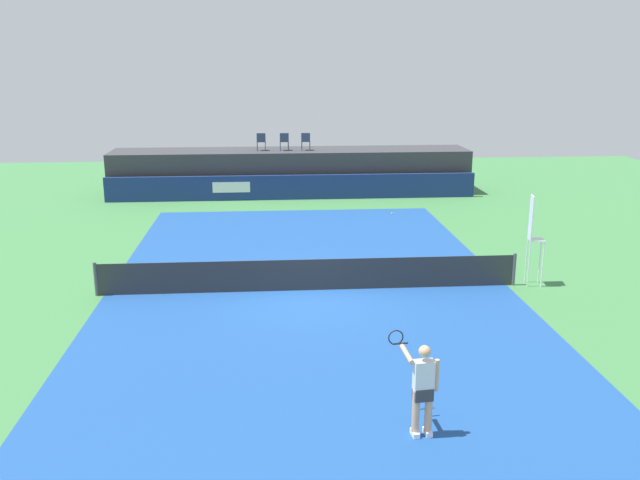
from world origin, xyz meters
The scene contains 13 objects.
ground_plane centered at (0.00, 3.00, 0.00)m, with size 48.00×48.00×0.00m, color #3D7A42.
court_inner centered at (0.00, 0.00, 0.00)m, with size 12.00×22.00×0.00m, color #1C478C.
sponsor_wall centered at (-0.01, 13.50, 0.60)m, with size 18.00×0.22×1.20m.
spectator_platform centered at (0.00, 15.30, 1.10)m, with size 18.00×2.80×2.20m, color #38383D.
spectator_chair_far_left centered at (-1.49, 15.00, 2.69)m, with size 0.44×0.44×0.89m.
spectator_chair_left centered at (-0.34, 14.97, 2.69)m, with size 0.44×0.44×0.89m.
spectator_chair_center centered at (0.74, 14.95, 2.69)m, with size 0.47×0.47×0.89m.
umpire_chair centered at (6.71, 0.02, 1.59)m, with size 0.51×0.51×2.76m.
tennis_net centered at (0.00, 0.00, 0.47)m, with size 12.40×0.02×0.95m, color #2D2D2D.
net_post_near centered at (-6.20, 0.00, 0.50)m, with size 0.10×0.10×1.00m, color #4C4C51.
net_post_far centered at (6.20, 0.00, 0.50)m, with size 0.10×0.10×1.00m, color #4C4C51.
tennis_player centered at (1.53, -8.16, 0.96)m, with size 0.77×1.13×1.77m.
tennis_ball centered at (4.26, 9.88, 0.04)m, with size 0.07×0.07×0.07m, color #D8EA33.
Camera 1 is at (-1.16, -19.07, 6.66)m, focal length 38.10 mm.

